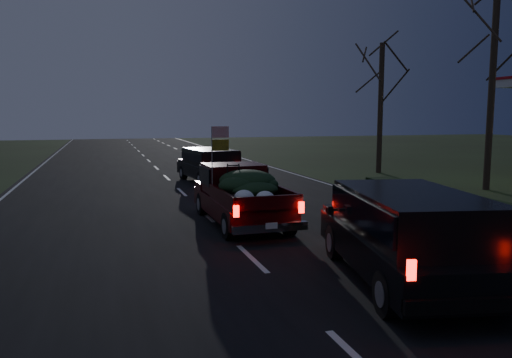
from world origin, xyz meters
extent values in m
plane|color=black|center=(0.00, 0.00, 0.00)|extent=(120.00, 120.00, 0.00)
cube|color=black|center=(0.00, 0.00, 0.01)|extent=(14.00, 120.00, 0.02)
cube|color=black|center=(7.80, 3.00, 0.30)|extent=(1.00, 10.00, 0.60)
cylinder|color=black|center=(12.50, 7.00, 4.25)|extent=(0.28, 0.28, 8.50)
cylinder|color=black|center=(11.50, 14.00, 3.50)|extent=(0.28, 0.28, 7.00)
cube|color=black|center=(0.73, 3.58, 0.56)|extent=(1.89, 4.64, 0.51)
cube|color=black|center=(0.72, 4.41, 1.25)|extent=(1.73, 1.50, 0.83)
cube|color=black|center=(0.72, 4.41, 1.34)|extent=(1.82, 1.41, 0.51)
cube|color=black|center=(0.74, 2.37, 0.83)|extent=(1.74, 2.61, 0.06)
ellipsoid|color=black|center=(0.78, 2.84, 1.25)|extent=(1.50, 1.68, 0.56)
cylinder|color=gray|center=(-0.10, 3.57, 1.90)|extent=(0.03, 0.03, 1.85)
cube|color=red|center=(0.15, 3.57, 2.67)|extent=(0.48, 0.02, 0.31)
cube|color=gold|center=(0.15, 3.57, 2.30)|extent=(0.48, 0.02, 0.31)
cube|color=black|center=(1.71, 12.83, 0.58)|extent=(2.38, 4.67, 0.56)
cube|color=black|center=(1.74, 12.60, 1.21)|extent=(2.13, 3.45, 0.75)
cube|color=black|center=(1.74, 12.60, 1.29)|extent=(2.21, 3.37, 0.45)
cube|color=black|center=(2.32, -2.27, 0.64)|extent=(3.01, 5.26, 0.62)
cube|color=black|center=(2.27, -2.52, 1.34)|extent=(2.62, 3.93, 0.83)
cube|color=black|center=(2.27, -2.52, 1.42)|extent=(2.70, 3.84, 0.50)
cube|color=black|center=(1.33, -1.07, 1.22)|extent=(0.15, 0.24, 0.17)
camera|label=1|loc=(-3.04, -10.16, 3.12)|focal=35.00mm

